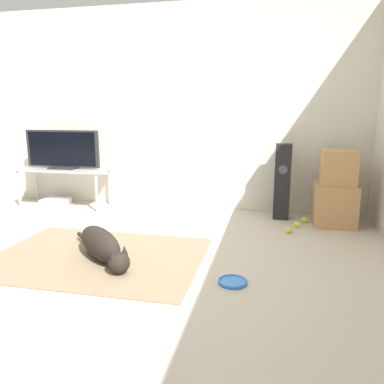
% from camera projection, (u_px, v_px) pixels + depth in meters
% --- Properties ---
extents(ground_plane, '(12.00, 12.00, 0.00)m').
position_uv_depth(ground_plane, '(92.00, 266.00, 3.10)').
color(ground_plane, '#BCB29E').
extents(wall_back, '(8.00, 0.06, 2.55)m').
position_uv_depth(wall_back, '(162.00, 109.00, 4.83)').
color(wall_back, beige).
rests_on(wall_back, ground_plane).
extents(area_rug, '(1.82, 1.32, 0.01)m').
position_uv_depth(area_rug, '(98.00, 257.00, 3.28)').
color(area_rug, '#847056').
rests_on(area_rug, ground_plane).
extents(dog, '(0.80, 0.76, 0.27)m').
position_uv_depth(dog, '(102.00, 245.00, 3.18)').
color(dog, black).
rests_on(dog, area_rug).
extents(frisbee, '(0.22, 0.22, 0.03)m').
position_uv_depth(frisbee, '(233.00, 282.00, 2.78)').
color(frisbee, blue).
rests_on(frisbee, ground_plane).
extents(cardboard_box_lower, '(0.44, 0.43, 0.46)m').
position_uv_depth(cardboard_box_lower, '(334.00, 205.00, 4.17)').
color(cardboard_box_lower, tan).
rests_on(cardboard_box_lower, ground_plane).
extents(cardboard_box_upper, '(0.36, 0.35, 0.38)m').
position_uv_depth(cardboard_box_upper, '(338.00, 168.00, 4.08)').
color(cardboard_box_upper, tan).
rests_on(cardboard_box_upper, cardboard_box_lower).
extents(floor_speaker, '(0.18, 0.19, 0.89)m').
position_uv_depth(floor_speaker, '(282.00, 181.00, 4.39)').
color(floor_speaker, black).
rests_on(floor_speaker, ground_plane).
extents(tv_stand, '(1.17, 0.46, 0.51)m').
position_uv_depth(tv_stand, '(64.00, 173.00, 4.96)').
color(tv_stand, '#A8A8AD').
rests_on(tv_stand, ground_plane).
extents(tv, '(1.02, 0.20, 0.50)m').
position_uv_depth(tv, '(62.00, 150.00, 4.89)').
color(tv, '#232326').
rests_on(tv, tv_stand).
extents(tennis_ball_by_boxes, '(0.07, 0.07, 0.07)m').
position_uv_depth(tennis_ball_by_boxes, '(289.00, 230.00, 3.93)').
color(tennis_ball_by_boxes, '#C6E033').
rests_on(tennis_ball_by_boxes, ground_plane).
extents(tennis_ball_near_speaker, '(0.07, 0.07, 0.07)m').
position_uv_depth(tennis_ball_near_speaker, '(305.00, 220.00, 4.29)').
color(tennis_ball_near_speaker, '#C6E033').
rests_on(tennis_ball_near_speaker, ground_plane).
extents(tennis_ball_loose_on_carpet, '(0.07, 0.07, 0.07)m').
position_uv_depth(tennis_ball_loose_on_carpet, '(297.00, 224.00, 4.12)').
color(tennis_ball_loose_on_carpet, '#C6E033').
rests_on(tennis_ball_loose_on_carpet, ground_plane).
extents(game_console, '(0.32, 0.29, 0.09)m').
position_uv_depth(game_console, '(56.00, 202.00, 5.10)').
color(game_console, white).
rests_on(game_console, ground_plane).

